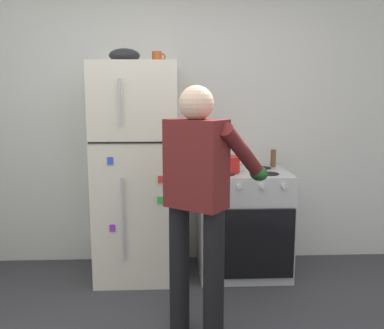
% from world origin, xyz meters
% --- Properties ---
extents(kitchen_wall_back, '(6.00, 0.10, 2.70)m').
position_xyz_m(kitchen_wall_back, '(0.00, 1.95, 1.35)').
color(kitchen_wall_back, silver).
rests_on(kitchen_wall_back, ground).
extents(refrigerator, '(0.68, 0.72, 1.80)m').
position_xyz_m(refrigerator, '(-0.37, 1.57, 0.90)').
color(refrigerator, silver).
rests_on(refrigerator, ground).
extents(stove_range, '(0.76, 0.67, 0.90)m').
position_xyz_m(stove_range, '(0.54, 1.56, 0.45)').
color(stove_range, silver).
rests_on(stove_range, ground).
extents(person_cook, '(0.71, 0.76, 1.60)m').
position_xyz_m(person_cook, '(0.10, 0.59, 0.96)').
color(person_cook, black).
rests_on(person_cook, ground).
extents(red_pot, '(0.33, 0.23, 0.13)m').
position_xyz_m(red_pot, '(0.38, 1.52, 0.97)').
color(red_pot, red).
rests_on(red_pot, stove_range).
extents(coffee_mug, '(0.11, 0.08, 0.10)m').
position_xyz_m(coffee_mug, '(-0.19, 1.62, 1.85)').
color(coffee_mug, '#B24C1E').
rests_on(coffee_mug, refrigerator).
extents(pepper_mill, '(0.05, 0.05, 0.15)m').
position_xyz_m(pepper_mill, '(0.84, 1.77, 0.98)').
color(pepper_mill, brown).
rests_on(pepper_mill, stove_range).
extents(mixing_bowl, '(0.25, 0.25, 0.11)m').
position_xyz_m(mixing_bowl, '(-0.45, 1.57, 1.85)').
color(mixing_bowl, black).
rests_on(mixing_bowl, refrigerator).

